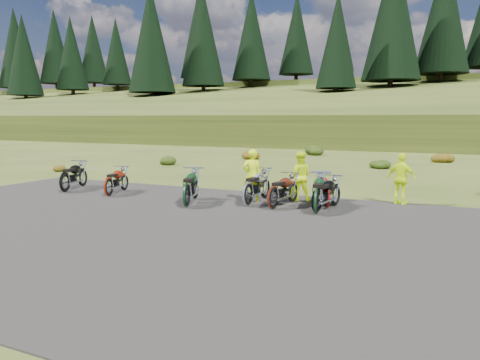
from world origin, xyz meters
The scene contains 39 objects.
ground centered at (0.00, 0.00, 0.00)m, with size 300.00×300.00×0.00m, color #384818.
gravel_pad centered at (0.00, -2.00, 0.00)m, with size 20.00×12.00×0.04m, color black.
hill_slope centered at (0.00, 50.00, 0.00)m, with size 300.00×46.00×3.00m, color #2B3D14, non-canonical shape.
hill_plateau centered at (0.00, 110.00, 0.00)m, with size 300.00×90.00×9.17m, color #2B3D14.
conifer_5 centered at (-105.00, 78.00, 18.16)m, with size 6.16×6.16×16.00m.
conifer_8 centered at (-87.00, 65.00, 18.57)m, with size 7.92×7.92×20.00m.
conifer_9 centered at (-81.00, 71.00, 19.26)m, with size 7.48×7.48×19.00m.
conifer_10 centered at (-75.00, 77.00, 19.16)m, with size 7.04×7.04×18.00m.
conifer_11 centered at (-69.00, 52.00, 14.47)m, with size 6.60×6.60×17.00m.
conifer_12 centered at (-63.00, 58.00, 15.17)m, with size 6.16×6.16×16.00m.
conifer_13 centered at (-57.00, 64.00, 15.86)m, with size 5.72×5.72×15.00m.
conifer_14 centered at (-51.00, 70.00, 16.55)m, with size 5.28×5.28×14.00m.
conifer_15 centered at (-45.00, 76.00, 20.16)m, with size 7.92×7.92×20.00m.
conifer_16 centered at (-39.00, 51.00, 15.28)m, with size 7.48×7.48×19.00m.
conifer_17 centered at (-33.00, 57.00, 15.97)m, with size 7.04×7.04×18.00m.
conifer_18 centered at (-27.00, 63.00, 16.66)m, with size 6.60×6.60×17.00m.
conifer_19 centered at (-21.00, 69.00, 17.36)m, with size 6.16×6.16×16.00m.
conifer_20 centered at (-15.00, 75.00, 17.65)m, with size 5.72×5.72×15.00m.
conifer_21 centered at (-9.00, 50.00, 12.56)m, with size 5.28×5.28×14.00m.
conifer_22 centered at (-3.00, 56.00, 16.77)m, with size 7.92×7.92×20.00m.
conifer_23 centered at (3.00, 62.00, 17.47)m, with size 7.48×7.48×19.00m.
shrub_0 centered at (-12.00, 6.00, 0.23)m, with size 0.77×0.77×0.45m, color brown.
shrub_1 centered at (-9.10, 11.30, 0.31)m, with size 1.03×1.03×0.61m, color black.
shrub_2 centered at (-6.20, 16.60, 0.38)m, with size 1.30×1.30×0.77m, color brown.
shrub_3 centered at (-3.30, 21.90, 0.46)m, with size 1.56×1.56×0.92m, color black.
shrub_4 centered at (-0.40, 9.20, 0.23)m, with size 0.77×0.77×0.45m, color brown.
shrub_5 centered at (2.50, 14.50, 0.31)m, with size 1.03×1.03×0.61m, color black.
shrub_6 centered at (5.40, 19.80, 0.38)m, with size 1.30×1.30×0.77m, color brown.
motorcycle_0 centered at (-6.49, 0.95, 0.00)m, with size 2.08×0.69×1.09m, color black, non-canonical shape.
motorcycle_1 centered at (-4.43, 0.94, 0.00)m, with size 1.87×0.62×0.98m, color maroon, non-canonical shape.
motorcycle_2 centered at (-0.90, 0.37, 0.00)m, with size 2.14×0.71×1.12m, color black, non-canonical shape.
motorcycle_3 centered at (0.68, 1.39, 0.00)m, with size 2.12×0.71×1.11m, color silver, non-canonical shape.
motorcycle_4 centered at (1.58, 1.23, 0.00)m, with size 1.96×0.65×1.03m, color #4F180D, non-canonical shape.
motorcycle_5 centered at (2.91, 1.29, 0.00)m, with size 1.94×0.65×1.02m, color black, non-canonical shape.
motorcycle_6 centered at (2.97, 2.10, 0.00)m, with size 1.96×0.65×1.03m, color #99100B, non-canonical shape.
motorcycle_7 centered at (2.95, 1.07, 0.00)m, with size 2.10×0.70×1.10m, color black, non-canonical shape.
person_middle centered at (0.47, 2.16, 0.85)m, with size 0.62×0.41×1.70m, color #C2DF0B.
person_right_a centered at (1.81, 2.96, 0.81)m, with size 0.79×0.61×1.62m, color #C2DF0B.
person_right_b centered at (4.91, 3.72, 0.81)m, with size 0.95×0.39×1.62m, color #C2DF0B.
Camera 1 is at (6.62, -11.54, 2.73)m, focal length 35.00 mm.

